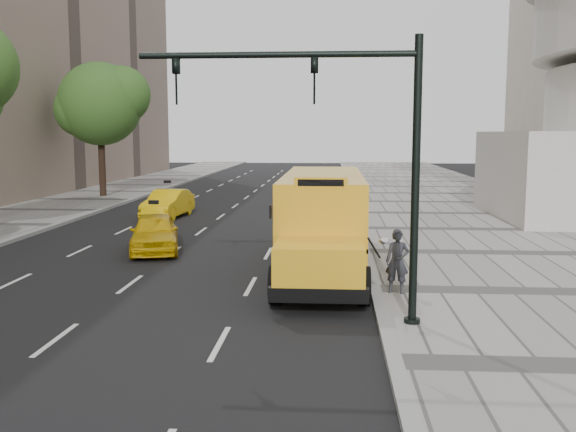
# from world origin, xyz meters

# --- Properties ---
(ground) EXTENTS (140.00, 140.00, 0.00)m
(ground) POSITION_xyz_m (0.00, 0.00, 0.00)
(ground) COLOR black
(ground) RESTS_ON ground
(sidewalk_museum) EXTENTS (12.00, 140.00, 0.15)m
(sidewalk_museum) POSITION_xyz_m (12.00, 0.00, 0.07)
(sidewalk_museum) COLOR gray
(sidewalk_museum) RESTS_ON ground
(curb_museum) EXTENTS (0.30, 140.00, 0.15)m
(curb_museum) POSITION_xyz_m (6.00, 0.00, 0.07)
(curb_museum) COLOR gray
(curb_museum) RESTS_ON ground
(tree_c) EXTENTS (6.11, 5.43, 8.93)m
(tree_c) POSITION_xyz_m (-10.40, 18.91, 6.26)
(tree_c) COLOR black
(tree_c) RESTS_ON ground
(school_bus) EXTENTS (2.96, 11.56, 3.19)m
(school_bus) POSITION_xyz_m (4.50, -1.91, 1.76)
(school_bus) COLOR gold
(school_bus) RESTS_ON ground
(taxi_near) EXTENTS (2.63, 4.45, 1.42)m
(taxi_near) POSITION_xyz_m (-1.69, 0.05, 0.71)
(taxi_near) COLOR #DDAD08
(taxi_near) RESTS_ON ground
(taxi_far) EXTENTS (1.91, 4.47, 1.43)m
(taxi_far) POSITION_xyz_m (-3.64, 9.49, 0.72)
(taxi_far) COLOR #DDAD08
(taxi_far) RESTS_ON ground
(pedestrian) EXTENTS (0.69, 0.52, 1.69)m
(pedestrian) POSITION_xyz_m (6.52, -6.04, 0.99)
(pedestrian) COLOR #2A2C31
(pedestrian) RESTS_ON sidewalk_museum
(traffic_signal) EXTENTS (6.18, 0.36, 6.40)m
(traffic_signal) POSITION_xyz_m (5.19, -8.73, 4.09)
(traffic_signal) COLOR black
(traffic_signal) RESTS_ON ground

